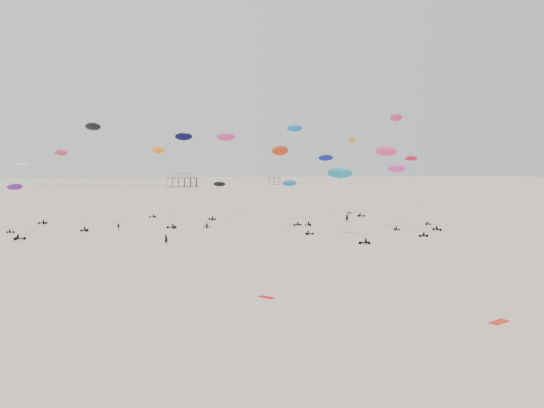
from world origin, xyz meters
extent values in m
plane|color=beige|center=(0.00, 200.00, 0.00)|extent=(900.00, 900.00, 0.00)
cube|color=brown|center=(-10.00, 350.00, 6.15)|extent=(21.00, 13.00, 0.30)
cube|color=silver|center=(-10.00, 350.00, 7.90)|extent=(14.00, 8.40, 3.20)
cube|color=#B2B2AD|center=(-10.00, 350.00, 9.65)|extent=(15.00, 9.00, 0.30)
cube|color=brown|center=(60.00, 380.00, 5.15)|extent=(9.00, 7.00, 0.30)
cube|color=silver|center=(60.00, 380.00, 6.50)|extent=(5.60, 4.20, 2.40)
cube|color=#B2B2AD|center=(60.00, 380.00, 7.85)|extent=(6.00, 4.50, 0.30)
cube|color=black|center=(-62.00, 350.00, 1.45)|extent=(80.00, 0.10, 0.10)
cylinder|color=gray|center=(37.29, 101.73, 6.88)|extent=(0.03, 0.03, 18.90)
ellipsoid|color=#F539B8|center=(35.50, 108.73, 13.82)|extent=(4.90, 2.57, 2.35)
cylinder|color=gray|center=(41.74, 109.13, 8.23)|extent=(0.03, 0.03, 16.90)
ellipsoid|color=red|center=(41.25, 112.87, 16.37)|extent=(3.41, 1.91, 1.61)
cylinder|color=gray|center=(28.78, 87.77, 12.22)|extent=(0.03, 0.03, 23.79)
ellipsoid|color=#DC3368|center=(26.55, 89.79, 24.41)|extent=(4.09, 3.11, 1.89)
cylinder|color=gray|center=(-8.91, 117.00, 4.97)|extent=(0.03, 0.03, 17.35)
ellipsoid|color=black|center=(-6.69, 124.29, 9.71)|extent=(3.48, 2.34, 1.61)
cylinder|color=gray|center=(32.27, 144.90, 8.35)|extent=(0.03, 0.03, 21.36)
ellipsoid|color=#0C19A3|center=(30.63, 152.07, 17.02)|extent=(5.38, 2.84, 2.58)
cylinder|color=gray|center=(13.23, 116.11, 12.19)|extent=(0.03, 0.03, 26.78)
ellipsoid|color=blue|center=(13.15, 123.11, 24.37)|extent=(4.45, 2.45, 2.06)
cylinder|color=gray|center=(33.44, 131.45, 11.01)|extent=(0.03, 0.03, 21.26)
ellipsoid|color=orange|center=(33.00, 134.30, 22.02)|extent=(3.79, 4.29, 2.08)
cylinder|color=gray|center=(-52.94, 113.27, 7.16)|extent=(0.03, 0.03, 15.72)
ellipsoid|color=silver|center=(-52.52, 117.58, 14.34)|extent=(3.58, 1.92, 1.70)
cylinder|color=gray|center=(-5.90, 133.03, 11.25)|extent=(0.03, 0.03, 24.60)
ellipsoid|color=#E5358B|center=(-3.32, 138.94, 22.75)|extent=(6.15, 4.81, 2.87)
cylinder|color=gray|center=(-17.56, 113.26, 10.73)|extent=(0.03, 0.03, 20.90)
ellipsoid|color=#090437|center=(-16.00, 116.12, 21.45)|extent=(4.65, 2.95, 2.15)
cylinder|color=gray|center=(-50.13, 102.01, 5.13)|extent=(0.03, 0.03, 13.43)
ellipsoid|color=#661A93|center=(-51.65, 106.92, 10.04)|extent=(3.41, 2.91, 1.63)
cylinder|color=gray|center=(11.28, 117.01, 4.94)|extent=(0.03, 0.03, 16.31)
ellipsoid|color=#186CB8|center=(11.96, 123.96, 9.86)|extent=(4.00, 1.71, 1.88)
cylinder|color=gray|center=(15.28, 84.99, 6.40)|extent=(0.03, 0.03, 16.95)
ellipsoid|color=#1889B5|center=(14.93, 91.32, 13.03)|extent=(5.69, 5.35, 2.78)
cylinder|color=gray|center=(7.39, 100.22, 8.83)|extent=(0.03, 0.03, 21.68)
ellipsoid|color=red|center=(5.79, 107.18, 17.96)|extent=(5.59, 4.61, 2.65)
cylinder|color=gray|center=(29.71, 98.95, 8.75)|extent=(0.03, 0.03, 16.68)
ellipsoid|color=#F63A89|center=(29.22, 100.91, 17.88)|extent=(5.07, 6.09, 2.89)
cylinder|color=gray|center=(-37.56, 114.14, 11.85)|extent=(0.03, 0.03, 24.87)
ellipsoid|color=black|center=(-37.24, 119.82, 23.78)|extent=(5.23, 4.76, 2.41)
cylinder|color=gray|center=(-49.05, 131.05, 8.98)|extent=(0.03, 0.03, 19.54)
ellipsoid|color=#CE3062|center=(-47.61, 136.18, 17.95)|extent=(4.66, 4.13, 2.17)
cylinder|color=gray|center=(-23.19, 138.29, 9.38)|extent=(0.03, 0.03, 17.61)
ellipsoid|color=orange|center=(-22.32, 139.38, 18.90)|extent=(4.48, 4.05, 2.20)
imported|color=black|center=(-20.46, 85.68, 0.00)|extent=(0.92, 0.75, 2.22)
imported|color=black|center=(25.32, 115.98, 0.00)|extent=(1.18, 0.89, 2.13)
imported|color=black|center=(-30.96, 109.56, 0.00)|extent=(1.25, 0.94, 1.89)
imported|color=black|center=(26.69, 119.70, 0.00)|extent=(0.75, 0.54, 1.99)
cube|color=red|center=(9.88, 29.82, 0.00)|extent=(2.37, 1.75, 0.08)
cube|color=red|center=(-9.61, 43.17, 0.00)|extent=(1.77, 1.76, 0.07)
camera|label=1|loc=(-20.29, -13.34, 14.55)|focal=35.00mm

